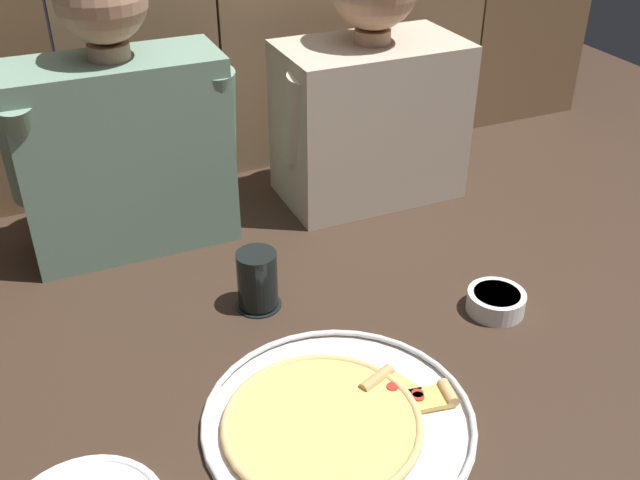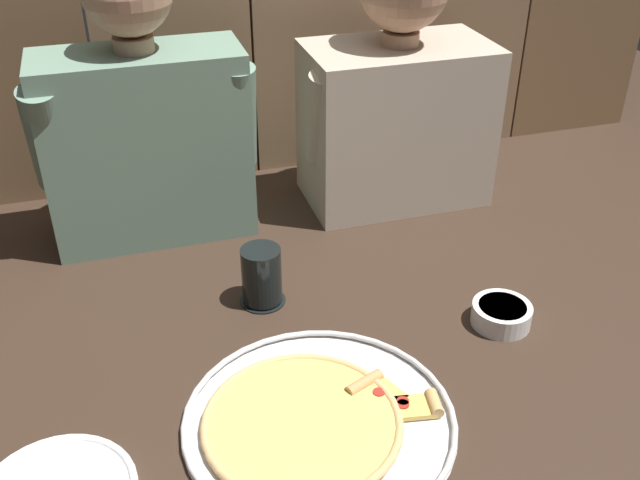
# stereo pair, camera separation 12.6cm
# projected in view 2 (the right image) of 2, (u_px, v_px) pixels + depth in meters

# --- Properties ---
(ground_plane) EXTENTS (3.20, 3.20, 0.00)m
(ground_plane) POSITION_uv_depth(u_px,v_px,m) (354.00, 353.00, 1.28)
(ground_plane) COLOR #332319
(pizza_tray) EXTENTS (0.43, 0.43, 0.03)m
(pizza_tray) POSITION_uv_depth(u_px,v_px,m) (314.00, 420.00, 1.13)
(pizza_tray) COLOR silver
(pizza_tray) RESTS_ON ground
(drinking_glass) EXTENTS (0.09, 0.09, 0.12)m
(drinking_glass) POSITION_uv_depth(u_px,v_px,m) (262.00, 276.00, 1.38)
(drinking_glass) COLOR black
(drinking_glass) RESTS_ON ground
(dipping_bowl) EXTENTS (0.11, 0.11, 0.04)m
(dipping_bowl) POSITION_uv_depth(u_px,v_px,m) (502.00, 315.00, 1.34)
(dipping_bowl) COLOR white
(dipping_bowl) RESTS_ON ground
(diner_left) EXTENTS (0.45, 0.20, 0.61)m
(diner_left) POSITION_uv_depth(u_px,v_px,m) (143.00, 113.00, 1.49)
(diner_left) COLOR slate
(diner_left) RESTS_ON ground
(diner_right) EXTENTS (0.45, 0.24, 0.60)m
(diner_right) POSITION_uv_depth(u_px,v_px,m) (398.00, 90.00, 1.64)
(diner_right) COLOR #B2A38E
(diner_right) RESTS_ON ground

